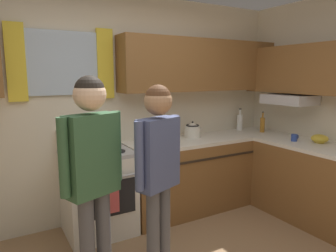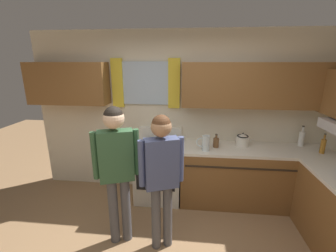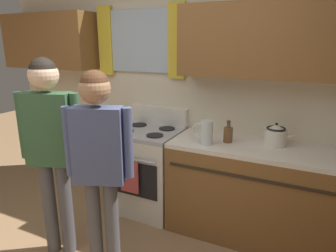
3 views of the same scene
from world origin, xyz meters
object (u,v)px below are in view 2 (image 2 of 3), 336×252
at_px(stove_oven, 159,170).
at_px(bottle_squat_brown, 216,142).
at_px(adult_left, 116,161).
at_px(stovetop_kettle, 243,140).
at_px(bottle_oil_amber, 323,146).
at_px(bottle_milk_white, 301,138).
at_px(adult_in_plaid, 162,168).
at_px(water_pitcher, 205,143).

xyz_separation_m(stove_oven, bottle_squat_brown, (0.87, -0.01, 0.51)).
height_order(stove_oven, adult_left, adult_left).
height_order(stove_oven, stovetop_kettle, stovetop_kettle).
bearing_deg(bottle_oil_amber, adult_left, -161.43).
distance_m(stove_oven, bottle_oil_amber, 2.39).
relative_size(bottle_milk_white, adult_in_plaid, 0.19).
height_order(bottle_milk_white, stovetop_kettle, bottle_milk_white).
distance_m(stovetop_kettle, adult_in_plaid, 1.55).
relative_size(stove_oven, bottle_oil_amber, 3.85).
distance_m(bottle_oil_amber, water_pitcher, 1.62).
relative_size(bottle_milk_white, water_pitcher, 1.42).
bearing_deg(bottle_milk_white, bottle_oil_amber, -59.02).
xyz_separation_m(bottle_milk_white, water_pitcher, (-1.45, -0.34, -0.01)).
relative_size(bottle_milk_white, adult_left, 0.19).
bearing_deg(water_pitcher, bottle_squat_brown, 40.86).
bearing_deg(adult_in_plaid, bottle_oil_amber, 23.51).
bearing_deg(bottle_squat_brown, adult_left, -141.12).
bearing_deg(stovetop_kettle, bottle_oil_amber, -9.64).
xyz_separation_m(bottle_oil_amber, adult_left, (-2.65, -0.89, 0.05)).
height_order(stove_oven, adult_in_plaid, adult_in_plaid).
bearing_deg(bottle_oil_amber, water_pitcher, -177.60).
height_order(stove_oven, bottle_squat_brown, bottle_squat_brown).
bearing_deg(bottle_milk_white, bottle_squat_brown, -171.23).
bearing_deg(bottle_squat_brown, bottle_oil_amber, -2.99).
relative_size(stove_oven, stovetop_kettle, 4.02).
distance_m(bottle_oil_amber, bottle_milk_white, 0.32).
bearing_deg(adult_left, bottle_squat_brown, 38.88).
height_order(bottle_oil_amber, adult_left, adult_left).
xyz_separation_m(adult_left, adult_in_plaid, (0.51, -0.04, -0.04)).
xyz_separation_m(bottle_squat_brown, bottle_milk_white, (1.29, 0.20, 0.04)).
height_order(water_pitcher, adult_left, adult_left).
distance_m(bottle_squat_brown, adult_in_plaid, 1.21).
distance_m(bottle_squat_brown, stovetop_kettle, 0.42).
bearing_deg(adult_left, adult_in_plaid, -4.29).
distance_m(stove_oven, bottle_squat_brown, 1.01).
relative_size(stove_oven, bottle_squat_brown, 5.37).
height_order(stove_oven, water_pitcher, water_pitcher).
xyz_separation_m(bottle_milk_white, adult_left, (-2.48, -1.16, 0.04)).
xyz_separation_m(bottle_oil_amber, water_pitcher, (-1.62, -0.07, 0.00)).
bearing_deg(stovetop_kettle, adult_left, -146.30).
bearing_deg(bottle_squat_brown, bottle_milk_white, 8.77).
bearing_deg(stove_oven, bottle_oil_amber, -2.20).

